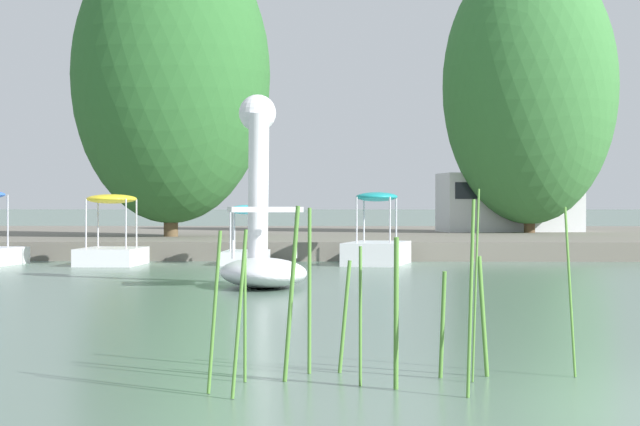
% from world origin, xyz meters
% --- Properties ---
extents(shore_bank_far, '(119.21, 20.48, 0.43)m').
position_xyz_m(shore_bank_far, '(0.00, 30.74, 0.22)').
color(shore_bank_far, '#6B665B').
rests_on(shore_bank_far, ground_plane).
extents(swan_boat, '(1.76, 2.77, 3.11)m').
position_xyz_m(swan_boat, '(-3.78, 12.01, 0.77)').
color(swan_boat, white).
rests_on(swan_boat, ground_plane).
extents(pedal_boat_teal, '(1.58, 2.43, 1.56)m').
position_xyz_m(pedal_boat_teal, '(-1.83, 19.14, 0.40)').
color(pedal_boat_teal, white).
rests_on(pedal_boat_teal, ground_plane).
extents(pedal_boat_cyan, '(0.95, 1.74, 1.28)m').
position_xyz_m(pedal_boat_cyan, '(-4.66, 19.12, 0.39)').
color(pedal_boat_cyan, white).
rests_on(pedal_boat_cyan, ground_plane).
extents(pedal_boat_yellow, '(1.31, 2.03, 1.52)m').
position_xyz_m(pedal_boat_yellow, '(-7.51, 18.74, 0.47)').
color(pedal_boat_yellow, white).
rests_on(pedal_boat_yellow, ground_plane).
extents(tree_willow_near_path, '(6.99, 6.77, 8.57)m').
position_xyz_m(tree_willow_near_path, '(2.97, 29.85, 4.85)').
color(tree_willow_near_path, '#4C3823').
rests_on(tree_willow_near_path, shore_bank_far).
extents(tree_willow_overhanging, '(5.55, 5.32, 8.26)m').
position_xyz_m(tree_willow_overhanging, '(-7.21, 25.28, 4.74)').
color(tree_willow_overhanging, brown).
rests_on(tree_willow_overhanging, shore_bank_far).
extents(parked_van, '(4.57, 2.53, 1.82)m').
position_xyz_m(parked_van, '(2.55, 31.23, 1.42)').
color(parked_van, silver).
rests_on(parked_van, shore_bank_far).
extents(reed_clump_foreground, '(2.70, 1.35, 1.42)m').
position_xyz_m(reed_clump_foreground, '(-2.21, 1.44, 0.56)').
color(reed_clump_foreground, '#4C7F33').
rests_on(reed_clump_foreground, ground_plane).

